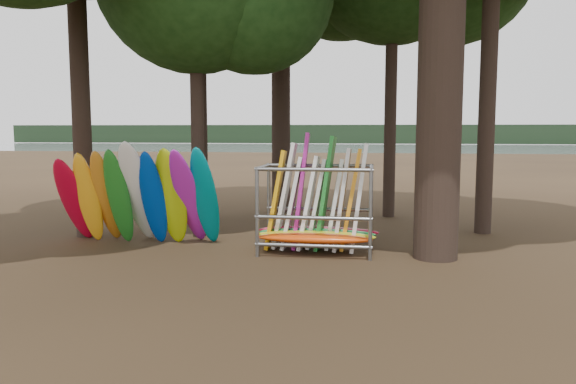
# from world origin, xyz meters

# --- Properties ---
(ground) EXTENTS (120.00, 120.00, 0.00)m
(ground) POSITION_xyz_m (0.00, 0.00, 0.00)
(ground) COLOR #47331E
(ground) RESTS_ON ground
(lake) EXTENTS (160.00, 160.00, 0.00)m
(lake) POSITION_xyz_m (0.00, 60.00, 0.00)
(lake) COLOR gray
(lake) RESTS_ON ground
(far_shore) EXTENTS (160.00, 4.00, 4.00)m
(far_shore) POSITION_xyz_m (0.00, 110.00, 2.00)
(far_shore) COLOR black
(far_shore) RESTS_ON ground
(kayak_row) EXTENTS (4.36, 2.00, 2.85)m
(kayak_row) POSITION_xyz_m (-3.26, 1.17, 1.24)
(kayak_row) COLOR red
(kayak_row) RESTS_ON ground
(storage_rack) EXTENTS (3.05, 1.51, 2.90)m
(storage_rack) POSITION_xyz_m (1.35, 1.03, 1.00)
(storage_rack) COLOR slate
(storage_rack) RESTS_ON ground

